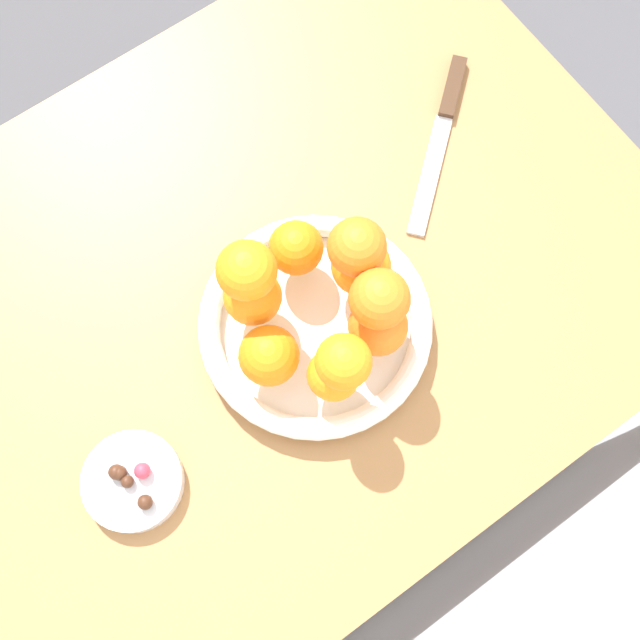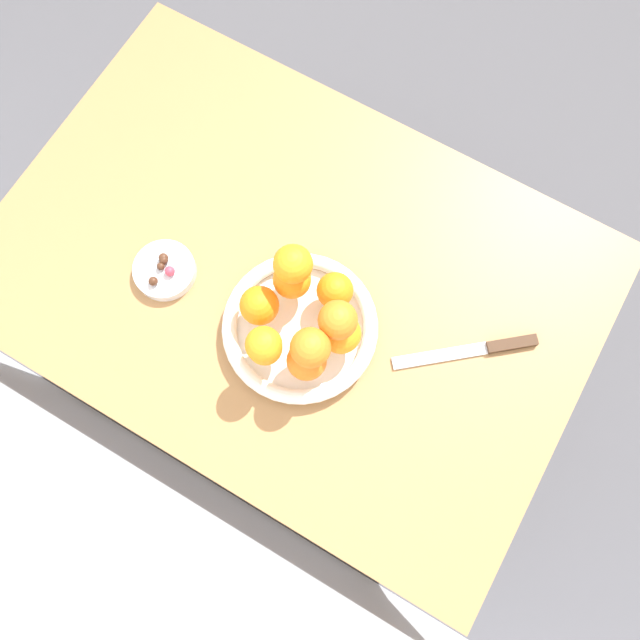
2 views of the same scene
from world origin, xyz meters
name	(u,v)px [view 1 (image 1 of 2)]	position (x,y,z in m)	size (l,w,h in m)	color
ground_plane	(267,419)	(0.00, 0.00, 0.00)	(6.00, 6.00, 0.00)	#4C4C51
dining_table	(235,330)	(0.00, 0.00, 0.65)	(1.10, 0.76, 0.74)	#9E7042
fruit_bowl	(315,325)	(-0.07, 0.08, 0.76)	(0.27, 0.27, 0.04)	white
candy_dish	(133,481)	(0.20, 0.11, 0.75)	(0.11, 0.11, 0.02)	silver
orange_0	(253,296)	(-0.02, 0.03, 0.81)	(0.07, 0.07, 0.07)	orange
orange_1	(270,355)	(0.00, 0.10, 0.81)	(0.07, 0.07, 0.07)	orange
orange_2	(334,375)	(-0.05, 0.15, 0.81)	(0.06, 0.06, 0.06)	orange
orange_3	(378,326)	(-0.12, 0.14, 0.81)	(0.07, 0.07, 0.07)	orange
orange_4	(361,266)	(-0.14, 0.07, 0.81)	(0.07, 0.07, 0.07)	orange
orange_5	(296,248)	(-0.10, 0.01, 0.81)	(0.06, 0.06, 0.06)	orange
orange_6	(379,299)	(-0.12, 0.13, 0.88)	(0.06, 0.06, 0.06)	orange
orange_7	(247,270)	(-0.03, 0.02, 0.88)	(0.07, 0.07, 0.07)	orange
orange_8	(344,362)	(-0.05, 0.16, 0.87)	(0.06, 0.06, 0.06)	orange
orange_9	(357,247)	(-0.13, 0.07, 0.88)	(0.06, 0.06, 0.06)	orange
candy_ball_0	(145,502)	(0.20, 0.14, 0.77)	(0.02, 0.02, 0.02)	#472819
candy_ball_1	(127,482)	(0.20, 0.11, 0.77)	(0.01, 0.01, 0.01)	#472819
candy_ball_2	(142,471)	(0.18, 0.11, 0.77)	(0.02, 0.02, 0.02)	#C6384C
candy_ball_3	(116,472)	(0.21, 0.10, 0.77)	(0.02, 0.02, 0.02)	#472819
candy_ball_4	(119,473)	(0.20, 0.10, 0.77)	(0.02, 0.02, 0.02)	#472819
knife	(442,128)	(-0.36, -0.04, 0.75)	(0.21, 0.18, 0.01)	#3F2819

